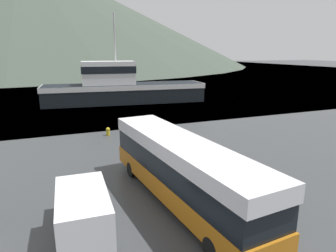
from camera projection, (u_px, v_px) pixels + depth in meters
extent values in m
plane|color=slate|center=(67.00, 68.00, 138.47)|extent=(240.00, 240.00, 0.00)
cone|color=#3D473D|center=(25.00, 11.00, 161.77)|extent=(236.10, 236.10, 57.47)
cube|color=#B26614|center=(181.00, 185.00, 15.09)|extent=(3.58, 12.39, 1.00)
cube|color=black|center=(181.00, 165.00, 14.83)|extent=(3.51, 12.14, 1.15)
cube|color=silver|center=(181.00, 147.00, 14.60)|extent=(3.58, 12.39, 0.72)
cube|color=black|center=(136.00, 138.00, 20.17)|extent=(2.14, 0.26, 1.55)
cylinder|color=black|center=(131.00, 169.00, 18.43)|extent=(0.38, 0.92, 0.90)
cylinder|color=black|center=(163.00, 163.00, 19.38)|extent=(0.38, 0.92, 0.90)
cylinder|color=black|center=(212.00, 248.00, 11.05)|extent=(0.38, 0.92, 0.90)
cylinder|color=black|center=(256.00, 233.00, 11.99)|extent=(0.38, 0.92, 0.90)
cube|color=silver|center=(83.00, 217.00, 11.46)|extent=(2.07, 3.83, 2.01)
cube|color=silver|center=(80.00, 196.00, 14.02)|extent=(1.97, 1.69, 1.10)
cube|color=black|center=(80.00, 186.00, 13.09)|extent=(1.62, 0.13, 0.70)
cylinder|color=black|center=(62.00, 212.00, 13.69)|extent=(0.25, 0.71, 0.70)
cylinder|color=black|center=(100.00, 206.00, 14.23)|extent=(0.25, 0.71, 0.70)
cylinder|color=black|center=(110.00, 249.00, 11.19)|extent=(0.25, 0.71, 0.70)
cube|color=black|center=(125.00, 93.00, 44.79)|extent=(23.74, 7.75, 2.77)
cube|color=white|center=(125.00, 86.00, 44.53)|extent=(23.98, 7.83, 0.69)
cube|color=white|center=(108.00, 73.00, 43.44)|extent=(7.82, 4.45, 3.33)
cube|color=black|center=(108.00, 69.00, 43.32)|extent=(7.98, 4.57, 1.00)
cylinder|color=#B2B2B7|center=(115.00, 37.00, 42.51)|extent=(0.20, 0.20, 6.70)
cube|color=#287F3D|center=(262.00, 194.00, 14.90)|extent=(0.91, 1.15, 1.17)
cube|color=#226C34|center=(263.00, 182.00, 14.74)|extent=(1.00, 1.27, 0.13)
cylinder|color=#B29919|center=(108.00, 133.00, 27.40)|extent=(0.32, 0.32, 0.47)
sphere|color=#B29919|center=(108.00, 129.00, 27.32)|extent=(0.37, 0.37, 0.37)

